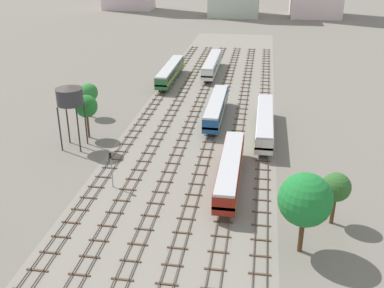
# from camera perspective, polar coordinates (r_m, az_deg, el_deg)

# --- Properties ---
(ground_plane) EXTENTS (480.00, 480.00, 0.00)m
(ground_plane) POSITION_cam_1_polar(r_m,az_deg,el_deg) (90.46, 1.65, 3.44)
(ground_plane) COLOR slate
(ballast_bed) EXTENTS (27.17, 176.00, 0.01)m
(ballast_bed) POSITION_cam_1_polar(r_m,az_deg,el_deg) (90.46, 1.65, 3.44)
(ballast_bed) COLOR gray
(ballast_bed) RESTS_ON ground
(track_far_left) EXTENTS (2.40, 126.00, 0.29)m
(track_far_left) POSITION_cam_1_polar(r_m,az_deg,el_deg) (93.38, -5.36, 4.11)
(track_far_left) COLOR #47382D
(track_far_left) RESTS_ON ground
(track_left) EXTENTS (2.40, 126.00, 0.29)m
(track_left) POSITION_cam_1_polar(r_m,az_deg,el_deg) (92.40, -2.56, 3.97)
(track_left) COLOR #47382D
(track_left) RESTS_ON ground
(track_centre_left) EXTENTS (2.40, 126.00, 0.29)m
(track_centre_left) POSITION_cam_1_polar(r_m,az_deg,el_deg) (91.64, 0.29, 3.82)
(track_centre_left) COLOR #47382D
(track_centre_left) RESTS_ON ground
(track_centre) EXTENTS (2.40, 126.00, 0.29)m
(track_centre) POSITION_cam_1_polar(r_m,az_deg,el_deg) (91.11, 3.18, 3.66)
(track_centre) COLOR #47382D
(track_centre) RESTS_ON ground
(track_centre_right) EXTENTS (2.40, 126.00, 0.29)m
(track_centre_right) POSITION_cam_1_polar(r_m,az_deg,el_deg) (90.81, 6.09, 3.49)
(track_centre_right) COLOR #47382D
(track_centre_right) RESTS_ON ground
(track_right) EXTENTS (2.40, 126.00, 0.29)m
(track_right) POSITION_cam_1_polar(r_m,az_deg,el_deg) (90.75, 9.02, 3.30)
(track_right) COLOR #47382D
(track_right) RESTS_ON ground
(diesel_railcar_centre_right_nearest) EXTENTS (2.96, 20.50, 3.80)m
(diesel_railcar_centre_right_nearest) POSITION_cam_1_polar(r_m,az_deg,el_deg) (64.29, 4.76, -3.09)
(diesel_railcar_centre_right_nearest) COLOR maroon
(diesel_railcar_centre_right_nearest) RESTS_ON ground
(passenger_coach_right_near) EXTENTS (2.96, 22.00, 3.80)m
(passenger_coach_right_near) POSITION_cam_1_polar(r_m,az_deg,el_deg) (81.82, 9.06, 2.82)
(passenger_coach_right_near) COLOR white
(passenger_coach_right_near) RESTS_ON ground
(diesel_railcar_centre_mid) EXTENTS (2.96, 20.50, 3.80)m
(diesel_railcar_centre_mid) POSITION_cam_1_polar(r_m,az_deg,el_deg) (87.90, 3.04, 4.59)
(diesel_railcar_centre_mid) COLOR #194C8C
(diesel_railcar_centre_mid) RESTS_ON ground
(passenger_coach_far_left_midfar) EXTENTS (2.96, 22.00, 3.80)m
(passenger_coach_far_left_midfar) POSITION_cam_1_polar(r_m,az_deg,el_deg) (113.12, -2.72, 9.06)
(passenger_coach_far_left_midfar) COLOR #286638
(passenger_coach_far_left_midfar) RESTS_ON ground
(passenger_coach_centre_left_far) EXTENTS (2.96, 22.00, 3.80)m
(passenger_coach_centre_left_far) POSITION_cam_1_polar(r_m,az_deg,el_deg) (120.25, 2.53, 9.97)
(passenger_coach_centre_left_far) COLOR white
(passenger_coach_centre_left_far) RESTS_ON ground
(water_tower) EXTENTS (4.45, 4.45, 10.75)m
(water_tower) POSITION_cam_1_polar(r_m,az_deg,el_deg) (76.27, -15.04, 5.81)
(water_tower) COLOR #2D2826
(water_tower) RESTS_ON ground
(signal_post_nearest) EXTENTS (0.28, 0.47, 5.51)m
(signal_post_nearest) POSITION_cam_1_polar(r_m,az_deg,el_deg) (64.09, -10.06, -2.59)
(signal_post_nearest) COLOR gray
(signal_post_nearest) RESTS_ON ground
(lineside_tree_0) EXTENTS (3.89, 3.89, 7.75)m
(lineside_tree_0) POSITION_cam_1_polar(r_m,az_deg,el_deg) (80.79, -13.06, 4.60)
(lineside_tree_0) COLOR #4C331E
(lineside_tree_0) RESTS_ON ground
(lineside_tree_2) EXTENTS (3.52, 3.52, 6.81)m
(lineside_tree_2) POSITION_cam_1_polar(r_m,az_deg,el_deg) (57.16, 17.55, -5.20)
(lineside_tree_2) COLOR #4C331E
(lineside_tree_2) RESTS_ON ground
(lineside_tree_3) EXTENTS (5.88, 5.88, 9.57)m
(lineside_tree_3) POSITION_cam_1_polar(r_m,az_deg,el_deg) (50.38, 13.95, -6.80)
(lineside_tree_3) COLOR #4C331E
(lineside_tree_3) RESTS_ON ground
(lineside_tree_4) EXTENTS (3.61, 3.61, 6.79)m
(lineside_tree_4) POSITION_cam_1_polar(r_m,az_deg,el_deg) (91.02, -12.78, 6.26)
(lineside_tree_4) COLOR #4C331E
(lineside_tree_4) RESTS_ON ground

